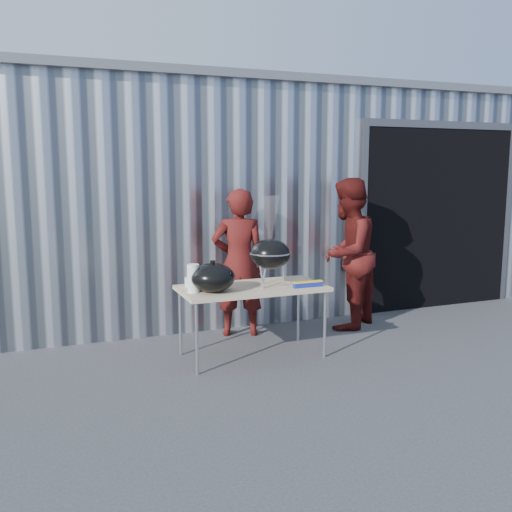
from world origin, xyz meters
name	(u,v)px	position (x,y,z in m)	size (l,w,h in m)	color
ground	(270,376)	(0.00, 0.00, 0.00)	(80.00, 80.00, 0.00)	#353538
building	(214,193)	(0.92, 4.59, 1.54)	(8.20, 6.20, 3.10)	silver
folding_table	(252,290)	(0.06, 0.61, 0.71)	(1.50, 0.75, 0.75)	tan
kettle_grill	(270,246)	(0.25, 0.58, 1.17)	(0.42, 0.42, 0.93)	black
grill_lid	(213,278)	(-0.40, 0.51, 0.89)	(0.44, 0.44, 0.32)	black
paper_towels	(193,278)	(-0.58, 0.56, 0.89)	(0.12, 0.12, 0.28)	white
white_tub	(196,282)	(-0.49, 0.79, 0.80)	(0.20, 0.15, 0.10)	white
foil_box	(308,284)	(0.58, 0.36, 0.78)	(0.32, 0.06, 0.06)	navy
person_cook	(239,263)	(0.20, 1.41, 0.87)	(0.63, 0.41, 1.73)	#48100E
person_bystander	(347,254)	(1.55, 1.22, 0.92)	(0.90, 0.70, 1.85)	#48100E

